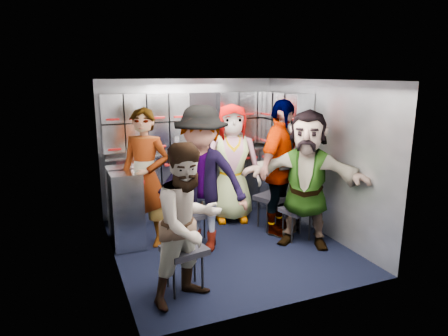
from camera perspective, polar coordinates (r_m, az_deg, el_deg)
name	(u,v)px	position (r m, az deg, el deg)	size (l,w,h in m)	color
floor	(227,245)	(5.29, 0.40, -10.91)	(3.00, 3.00, 0.00)	black
wall_back	(190,147)	(6.34, -4.84, 3.07)	(2.80, 0.04, 2.10)	gray
wall_left	(111,177)	(4.61, -15.84, -1.28)	(0.04, 3.00, 2.10)	gray
wall_right	(321,158)	(5.63, 13.67, 1.45)	(0.04, 3.00, 2.10)	gray
ceiling	(227,80)	(4.83, 0.44, 12.46)	(2.80, 3.00, 0.02)	silver
cart_bank_back	(195,184)	(6.27, -4.16, -2.24)	(2.68, 0.38, 0.99)	#9BA1AB
cart_bank_left	(125,207)	(5.33, -13.94, -5.44)	(0.38, 0.76, 0.99)	#9BA1AB
counter	(194,151)	(6.15, -4.24, 2.43)	(2.68, 0.42, 0.03)	#B5B7BC
locker_bank_back	(193,120)	(6.13, -4.49, 6.89)	(2.68, 0.28, 0.82)	#9BA1AB
locker_bank_right	(286,121)	(6.06, 8.86, 6.69)	(0.28, 1.00, 0.82)	#9BA1AB
right_cabinet	(287,186)	(6.17, 9.01, -2.59)	(0.28, 1.20, 1.00)	#9BA1AB
coffee_niche	(203,120)	(6.25, -3.08, 6.84)	(0.46, 0.16, 0.84)	black
red_latch_strip	(199,162)	(5.99, -3.62, 0.83)	(2.60, 0.02, 0.03)	maroon
jump_seat_near_left	(184,252)	(4.13, -5.70, -11.88)	(0.47, 0.45, 0.47)	black
jump_seat_mid_left	(197,215)	(5.23, -3.82, -6.71)	(0.40, 0.39, 0.44)	black
jump_seat_center	(227,193)	(6.20, 0.44, -3.66)	(0.39, 0.38, 0.41)	black
jump_seat_mid_right	(273,199)	(5.72, 6.96, -4.42)	(0.54, 0.53, 0.50)	black
jump_seat_near_right	(297,212)	(5.43, 10.35, -6.16)	(0.44, 0.42, 0.43)	black
attendant_standing	(145,178)	(5.15, -11.17, -1.40)	(0.65, 0.42, 1.77)	black
attendant_arc_a	(189,224)	(3.83, -5.04, -7.98)	(0.76, 0.59, 1.57)	black
attendant_arc_b	(201,179)	(4.91, -3.24, -1.64)	(1.17, 0.67, 1.81)	black
attendant_arc_c	(232,163)	(5.91, 1.12, 0.65)	(0.86, 0.56, 1.75)	black
attendant_arc_d	(280,168)	(5.44, 8.02, -0.05)	(1.09, 0.45, 1.85)	black
attendant_arc_e	(306,179)	(5.14, 11.66, -1.58)	(1.62, 0.52, 1.75)	black
bottle_left	(175,144)	(5.99, -6.95, 3.39)	(0.07, 0.07, 0.24)	white
bottle_mid	(178,144)	(6.00, -6.63, 3.44)	(0.07, 0.07, 0.24)	white
bottle_right	(238,139)	(6.33, 2.06, 4.14)	(0.07, 0.07, 0.27)	white
cup_left	(153,151)	(5.91, -10.17, 2.43)	(0.08, 0.08, 0.09)	tan
cup_right	(225,146)	(6.25, 0.16, 3.22)	(0.08, 0.08, 0.09)	tan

